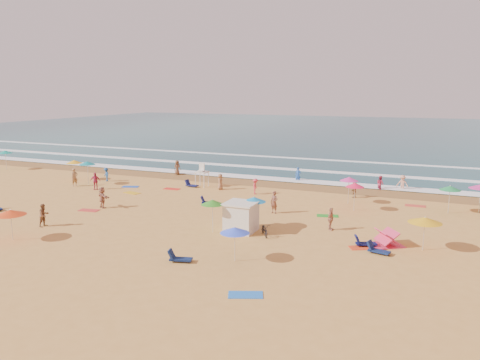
% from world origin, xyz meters
% --- Properties ---
extents(ground, '(220.00, 220.00, 0.00)m').
position_xyz_m(ground, '(0.00, 0.00, 0.00)').
color(ground, gold).
rests_on(ground, ground).
extents(ocean, '(220.00, 140.00, 0.18)m').
position_xyz_m(ocean, '(0.00, 84.00, 0.00)').
color(ocean, '#0C4756').
rests_on(ocean, ground).
extents(wet_sand, '(220.00, 220.00, 0.00)m').
position_xyz_m(wet_sand, '(0.00, 12.50, 0.01)').
color(wet_sand, olive).
rests_on(wet_sand, ground).
extents(surf_foam, '(200.00, 18.70, 0.05)m').
position_xyz_m(surf_foam, '(0.00, 21.32, 0.10)').
color(surf_foam, white).
rests_on(surf_foam, ground).
extents(cabana, '(2.00, 2.00, 2.00)m').
position_xyz_m(cabana, '(6.12, -4.75, 1.00)').
color(cabana, silver).
rests_on(cabana, ground).
extents(cabana_roof, '(2.20, 2.20, 0.12)m').
position_xyz_m(cabana_roof, '(6.12, -4.75, 2.06)').
color(cabana_roof, silver).
rests_on(cabana_roof, cabana).
extents(bicycle, '(1.38, 1.74, 0.88)m').
position_xyz_m(bicycle, '(8.02, -5.05, 0.44)').
color(bicycle, black).
rests_on(bicycle, ground).
extents(lifeguard_stand, '(1.20, 1.20, 2.10)m').
position_xyz_m(lifeguard_stand, '(-3.91, 8.30, 1.05)').
color(lifeguard_stand, white).
rests_on(lifeguard_stand, ground).
extents(beach_umbrellas, '(56.46, 23.13, 0.80)m').
position_xyz_m(beach_umbrellas, '(3.37, 0.09, 2.12)').
color(beach_umbrellas, '#DF3197').
rests_on(beach_umbrellas, ground).
extents(loungers, '(55.57, 20.23, 0.34)m').
position_xyz_m(loungers, '(1.78, -3.10, 0.17)').
color(loungers, '#0E1346').
rests_on(loungers, ground).
extents(towels, '(45.47, 23.78, 0.03)m').
position_xyz_m(towels, '(-1.90, -2.53, 0.01)').
color(towels, '#BB1734').
rests_on(towels, ground).
extents(popup_tents, '(10.26, 12.65, 1.20)m').
position_xyz_m(popup_tents, '(19.85, 1.25, 0.60)').
color(popup_tents, '#E1325A').
rests_on(popup_tents, ground).
extents(beachgoers, '(45.44, 25.29, 2.14)m').
position_xyz_m(beachgoers, '(-1.63, 5.06, 0.79)').
color(beachgoers, '#21559D').
rests_on(beachgoers, ground).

